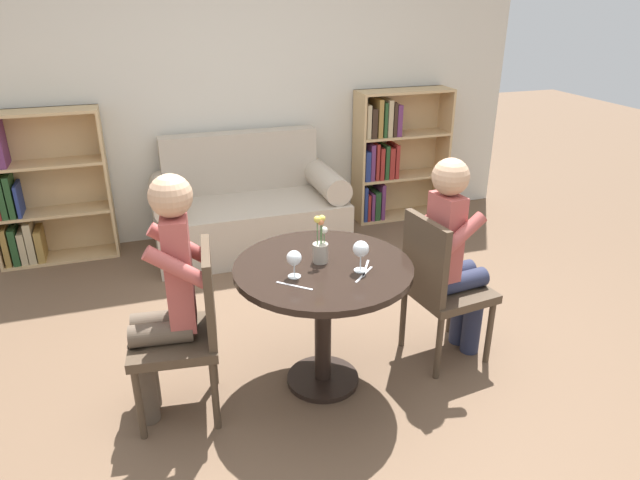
% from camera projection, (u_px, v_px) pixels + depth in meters
% --- Properties ---
extents(ground_plane, '(16.00, 16.00, 0.00)m').
position_uv_depth(ground_plane, '(323.00, 381.00, 3.20)').
color(ground_plane, brown).
extents(back_wall, '(5.20, 0.05, 2.70)m').
position_uv_depth(back_wall, '(232.00, 77.00, 4.71)').
color(back_wall, beige).
rests_on(back_wall, ground_plane).
extents(round_table, '(0.92, 0.92, 0.72)m').
position_uv_depth(round_table, '(323.00, 291.00, 2.96)').
color(round_table, black).
rests_on(round_table, ground_plane).
extents(couch, '(1.54, 0.80, 0.92)m').
position_uv_depth(couch, '(249.00, 211.00, 4.76)').
color(couch, '#B7A893').
rests_on(couch, ground_plane).
extents(bookshelf_left, '(0.88, 0.28, 1.20)m').
position_uv_depth(bookshelf_left, '(35.00, 194.00, 4.43)').
color(bookshelf_left, tan).
rests_on(bookshelf_left, ground_plane).
extents(bookshelf_right, '(0.88, 0.28, 1.20)m').
position_uv_depth(bookshelf_right, '(389.00, 155.00, 5.27)').
color(bookshelf_right, tan).
rests_on(bookshelf_right, ground_plane).
extents(chair_left, '(0.47, 0.47, 0.90)m').
position_uv_depth(chair_left, '(188.00, 326.00, 2.80)').
color(chair_left, '#473828').
rests_on(chair_left, ground_plane).
extents(chair_right, '(0.47, 0.47, 0.90)m').
position_uv_depth(chair_right, '(439.00, 283.00, 3.22)').
color(chair_right, '#473828').
rests_on(chair_right, ground_plane).
extents(person_left, '(0.44, 0.37, 1.27)m').
position_uv_depth(person_left, '(165.00, 296.00, 2.72)').
color(person_left, brown).
rests_on(person_left, ground_plane).
extents(person_right, '(0.44, 0.37, 1.22)m').
position_uv_depth(person_right, '(454.00, 255.00, 3.20)').
color(person_right, '#282D47').
rests_on(person_right, ground_plane).
extents(wine_glass_left, '(0.07, 0.07, 0.14)m').
position_uv_depth(wine_glass_left, '(294.00, 259.00, 2.75)').
color(wine_glass_left, white).
rests_on(wine_glass_left, round_table).
extents(wine_glass_right, '(0.08, 0.08, 0.16)m').
position_uv_depth(wine_glass_right, '(361.00, 250.00, 2.80)').
color(wine_glass_right, white).
rests_on(wine_glass_right, round_table).
extents(flower_vase, '(0.08, 0.08, 0.26)m').
position_uv_depth(flower_vase, '(321.00, 246.00, 2.91)').
color(flower_vase, '#9E9384').
rests_on(flower_vase, round_table).
extents(knife_left_setting, '(0.15, 0.14, 0.00)m').
position_uv_depth(knife_left_setting, '(294.00, 286.00, 2.70)').
color(knife_left_setting, silver).
rests_on(knife_left_setting, round_table).
extents(fork_left_setting, '(0.11, 0.17, 0.00)m').
position_uv_depth(fork_left_setting, '(366.00, 268.00, 2.87)').
color(fork_left_setting, silver).
rests_on(fork_left_setting, round_table).
extents(knife_right_setting, '(0.15, 0.14, 0.00)m').
position_uv_depth(knife_right_setting, '(364.00, 274.00, 2.81)').
color(knife_right_setting, silver).
rests_on(knife_right_setting, round_table).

